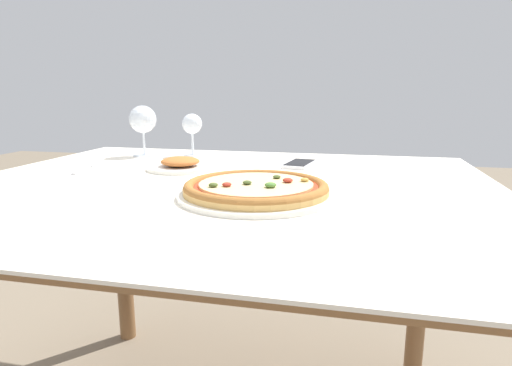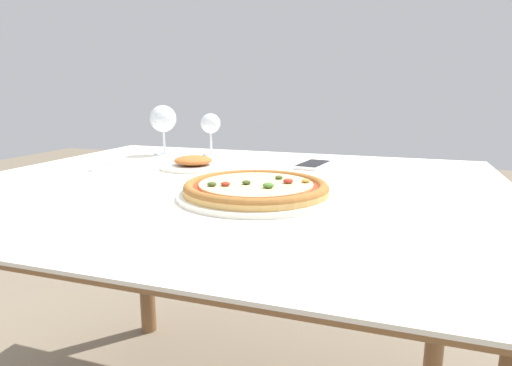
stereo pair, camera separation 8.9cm
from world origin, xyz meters
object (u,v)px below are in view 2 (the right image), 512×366
wine_glass_far_left (163,120)px  side_plate (193,164)px  pizza_plate (256,189)px  dining_table (229,215)px  wine_glass_far_right (211,125)px  fork (104,165)px  cell_phone (313,165)px

wine_glass_far_left → side_plate: bearing=-44.2°
pizza_plate → side_plate: (-0.28, 0.27, -0.00)m
dining_table → wine_glass_far_left: wine_glass_far_left is taller
dining_table → wine_glass_far_left: (-0.39, 0.36, 0.20)m
wine_glass_far_left → wine_glass_far_right: size_ratio=1.19×
pizza_plate → wine_glass_far_right: wine_glass_far_right is taller
pizza_plate → fork: pizza_plate is taller
dining_table → cell_phone: cell_phone is taller
pizza_plate → wine_glass_far_right: bearing=123.0°
wine_glass_far_right → side_plate: size_ratio=0.76×
pizza_plate → fork: size_ratio=1.95×
fork → cell_phone: cell_phone is taller
pizza_plate → wine_glass_far_left: (-0.50, 0.48, 0.10)m
fork → wine_glass_far_left: wine_glass_far_left is taller
pizza_plate → side_plate: 0.39m
wine_glass_far_left → side_plate: wine_glass_far_left is taller
side_plate → wine_glass_far_left: bearing=135.8°
cell_phone → side_plate: 0.35m
pizza_plate → wine_glass_far_left: 0.70m
fork → wine_glass_far_right: (0.21, 0.31, 0.10)m
cell_phone → wine_glass_far_left: bearing=172.0°
wine_glass_far_left → cell_phone: wine_glass_far_left is taller
dining_table → side_plate: 0.25m
wine_glass_far_left → wine_glass_far_right: wine_glass_far_left is taller
pizza_plate → side_plate: size_ratio=1.76×
wine_glass_far_left → side_plate: size_ratio=0.91×
fork → wine_glass_far_left: size_ratio=0.99×
wine_glass_far_right → cell_phone: bearing=-17.4°
dining_table → side_plate: (-0.17, 0.15, 0.10)m
wine_glass_far_left → side_plate: (0.22, -0.21, -0.11)m
fork → wine_glass_far_right: bearing=56.1°
dining_table → side_plate: size_ratio=6.96×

